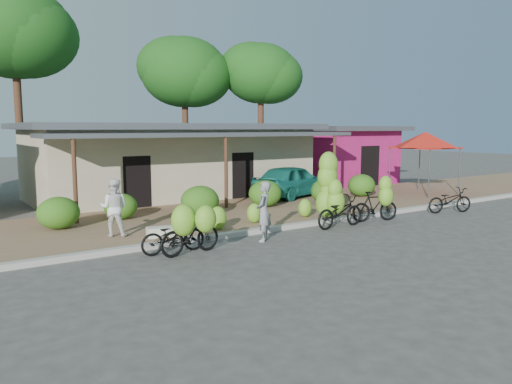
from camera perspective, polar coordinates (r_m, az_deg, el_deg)
ground at (r=14.43m, az=9.28°, el=-5.41°), size 100.00×100.00×0.00m
sidewalk at (r=18.28m, az=-1.62°, el=-2.43°), size 60.00×6.00×0.12m
curb at (r=15.88m, az=4.28°, el=-3.88°), size 60.00×0.25×0.15m
shop_main at (r=23.26m, az=-9.61°, el=3.70°), size 13.00×8.50×3.35m
shop_pink at (r=29.31m, az=9.34°, el=4.34°), size 6.00×6.00×3.25m
tree_far_center at (r=26.94m, az=-26.41°, el=16.30°), size 5.50×5.41×9.77m
tree_center_right at (r=29.95m, az=-8.63°, el=13.57°), size 5.16×5.04×8.37m
tree_near_right at (r=30.25m, az=0.12°, el=13.57°), size 4.58×4.41×8.15m
hedge_0 at (r=16.19m, az=-21.65°, el=-2.24°), size 1.26×1.13×0.98m
hedge_1 at (r=17.26m, az=-15.20°, el=-1.60°), size 1.11×1.00×0.87m
hedge_2 at (r=17.33m, az=-6.42°, el=-1.03°), size 1.36×1.22×1.06m
hedge_3 at (r=19.32m, az=1.06°, el=-0.17°), size 1.32×1.19×1.03m
hedge_4 at (r=20.23m, az=8.07°, el=0.11°), size 1.33×1.19×1.03m
hedge_5 at (r=22.77m, az=11.98°, el=0.76°), size 1.27×1.14×0.99m
red_canopy at (r=24.36m, az=18.77°, el=5.66°), size 3.50×3.50×2.86m
bike_far_left at (r=12.69m, az=-9.20°, el=-4.57°), size 1.73×1.24×1.34m
bike_left at (r=12.55m, az=-7.25°, el=-4.52°), size 1.79×1.23×1.33m
bike_center at (r=16.21m, az=8.89°, el=-0.68°), size 1.98×1.26×2.40m
bike_right at (r=17.25m, az=13.70°, el=-1.23°), size 1.79×1.33×1.61m
bike_far_right at (r=19.99m, az=21.26°, el=-0.88°), size 1.91×1.19×0.95m
loose_banana_a at (r=15.03m, az=-4.41°, el=-2.98°), size 0.56×0.48×0.71m
loose_banana_b at (r=16.05m, az=-0.19°, el=-2.43°), size 0.51×0.43×0.64m
loose_banana_c at (r=17.20m, az=5.63°, el=-1.82°), size 0.50×0.42×0.62m
sack_near at (r=15.18m, az=-8.22°, el=-3.71°), size 0.92×0.84×0.30m
sack_far at (r=14.29m, az=-10.86°, el=-4.51°), size 0.81×0.53×0.28m
vendor at (r=13.92m, az=0.88°, el=-2.24°), size 0.72×0.72×1.69m
bystander at (r=14.59m, az=-15.93°, el=-1.71°), size 1.00×0.96×1.63m
teal_van at (r=22.05m, az=4.10°, el=1.28°), size 4.53×2.87×1.44m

